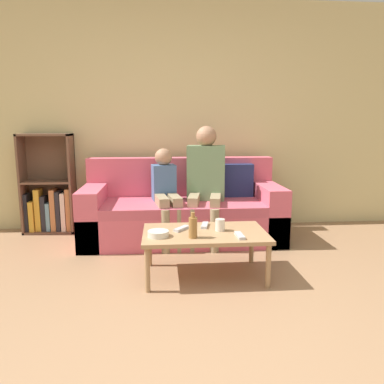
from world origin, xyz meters
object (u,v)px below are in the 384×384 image
Objects in this scene: tv_remote_0 at (182,229)px; tv_remote_1 at (240,236)px; coffee_table at (205,236)px; snack_bowl at (158,234)px; cup_near at (220,225)px; person_adult at (206,176)px; bookshelf at (50,196)px; couch at (183,212)px; person_child at (166,190)px; tv_remote_2 at (205,225)px; bottle at (193,227)px.

tv_remote_0 is 0.96× the size of tv_remote_1.
snack_bowl is (-0.37, -0.10, 0.06)m from coffee_table.
coffee_table is at bearing -170.82° from cup_near.
coffee_table is 1.04m from person_adult.
bookshelf is 1.81m from person_adult.
couch is 1.05m from coffee_table.
person_child reaches higher than tv_remote_0.
tv_remote_0 and tv_remote_1 have the same top height.
bookshelf is 1.42m from person_child.
tv_remote_2 is at bearing 60.52° from tv_remote_0.
person_child is 1.04m from snack_bowl.
person_adult is 6.09× the size of bottle.
bookshelf is 1.15× the size of person_child.
person_child reaches higher than tv_remote_1.
bottle is at bearing -89.44° from person_child.
snack_bowl is at bearing -100.86° from tv_remote_0.
tv_remote_2 is (0.31, -0.77, -0.17)m from person_child.
bottle reaches higher than tv_remote_1.
coffee_table is 0.30m from tv_remote_1.
bookshelf is 1.98m from tv_remote_0.
coffee_table is at bearing 15.84° from tv_remote_0.
person_adult is 12.46× the size of cup_near.
person_child reaches higher than tv_remote_2.
cup_near is 0.49× the size of bottle.
snack_bowl is at bearing 172.45° from tv_remote_1.
couch is at bearing 96.10° from coffee_table.
bookshelf is 6.78× the size of tv_remote_0.
bookshelf is at bearing 133.16° from bottle.
tv_remote_0 is at bearing -94.04° from couch.
tv_remote_1 is at bearing -40.88° from bookshelf.
snack_bowl is (-0.49, -1.07, -0.30)m from person_adult.
couch is at bearing 23.51° from person_child.
tv_remote_0 is (0.11, -0.85, -0.17)m from person_child.
tv_remote_1 is 0.36m from bottle.
person_adult reaches higher than tv_remote_0.
cup_near is (1.73, -1.42, 0.01)m from bookshelf.
snack_bowl is at bearing -134.38° from tv_remote_2.
bottle is (0.19, -1.07, -0.10)m from person_child.
person_adult reaches higher than cup_near.
cup_near is 0.51m from snack_bowl.
bottle is (-0.12, -0.31, 0.07)m from tv_remote_2.
tv_remote_1 is 0.62m from snack_bowl.
person_adult is at bearing 95.05° from tv_remote_2.
cup_near is (0.00, -0.95, -0.27)m from person_adult.
tv_remote_1 is 1.05× the size of snack_bowl.
person_adult is 1.17m from bottle.
bottle reaches higher than coffee_table.
tv_remote_0 is at bearing 108.17° from bottle.
snack_bowl is at bearing -102.70° from couch.
bookshelf is (-1.49, 0.40, 0.12)m from couch.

